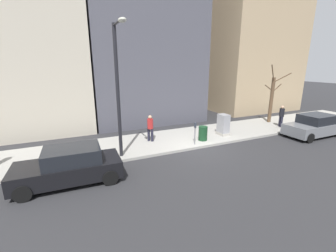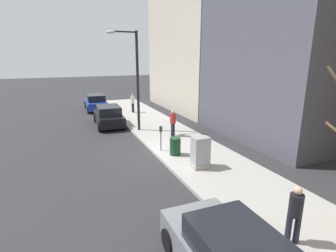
% 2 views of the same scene
% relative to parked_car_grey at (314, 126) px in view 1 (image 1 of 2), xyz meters
% --- Properties ---
extents(ground_plane, '(120.00, 120.00, 0.00)m').
position_rel_parked_car_grey_xyz_m(ground_plane, '(1.18, 8.54, -0.74)').
color(ground_plane, '#2B2B2D').
extents(sidewalk, '(4.00, 36.00, 0.15)m').
position_rel_parked_car_grey_xyz_m(sidewalk, '(3.18, 8.54, -0.66)').
color(sidewalk, '#9E9B93').
rests_on(sidewalk, ground).
extents(parked_car_grey, '(1.96, 4.22, 1.52)m').
position_rel_parked_car_grey_xyz_m(parked_car_grey, '(0.00, 0.00, 0.00)').
color(parked_car_grey, slate).
rests_on(parked_car_grey, ground).
extents(parked_car_black, '(2.05, 4.26, 1.52)m').
position_rel_parked_car_grey_xyz_m(parked_car_black, '(0.12, 15.56, 0.00)').
color(parked_car_black, black).
rests_on(parked_car_black, ground).
extents(parking_meter, '(0.14, 0.10, 1.35)m').
position_rel_parked_car_grey_xyz_m(parking_meter, '(1.63, 8.60, 0.24)').
color(parking_meter, slate).
rests_on(parking_meter, sidewalk).
extents(utility_box, '(0.83, 0.61, 1.43)m').
position_rel_parked_car_grey_xyz_m(utility_box, '(2.48, 5.83, 0.11)').
color(utility_box, '#A8A399').
rests_on(utility_box, sidewalk).
extents(streetlamp, '(1.97, 0.32, 6.50)m').
position_rel_parked_car_grey_xyz_m(streetlamp, '(1.47, 13.04, 3.28)').
color(streetlamp, black).
rests_on(streetlamp, sidewalk).
extents(bare_tree, '(1.07, 1.91, 4.70)m').
position_rel_parked_car_grey_xyz_m(bare_tree, '(3.76, 0.03, 1.42)').
color(bare_tree, brown).
rests_on(bare_tree, sidewalk).
extents(trash_bin, '(0.56, 0.56, 0.90)m').
position_rel_parked_car_grey_xyz_m(trash_bin, '(2.08, 7.72, -0.14)').
color(trash_bin, '#14381E').
rests_on(trash_bin, sidewalk).
extents(pedestrian_near_meter, '(0.39, 0.36, 1.66)m').
position_rel_parked_car_grey_xyz_m(pedestrian_near_meter, '(2.30, 0.47, 0.35)').
color(pedestrian_near_meter, '#1E1E2D').
rests_on(pedestrian_near_meter, sidewalk).
extents(pedestrian_midblock, '(0.36, 0.36, 1.66)m').
position_rel_parked_car_grey_xyz_m(pedestrian_midblock, '(3.31, 10.81, 0.35)').
color(pedestrian_midblock, '#1E1E2D').
rests_on(pedestrian_midblock, sidewalk).
extents(office_tower_left, '(9.24, 9.24, 21.95)m').
position_rel_parked_car_grey_xyz_m(office_tower_left, '(11.30, -3.36, 10.24)').
color(office_tower_left, tan).
rests_on(office_tower_left, ground).
extents(office_block_center, '(9.23, 9.23, 15.97)m').
position_rel_parked_car_grey_xyz_m(office_block_center, '(11.30, 8.88, 7.25)').
color(office_block_center, '#4C4C56').
rests_on(office_block_center, ground).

